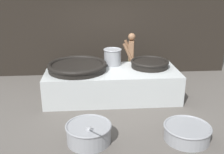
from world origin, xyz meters
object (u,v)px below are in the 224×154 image
Objects in this scene: cook at (131,57)px; prep_bowl_meat at (187,132)px; giant_wok_far at (150,63)px; prep_bowl_vegetables at (89,132)px; giant_wok_near at (77,66)px; stock_pot at (113,57)px.

cook is 3.31m from prep_bowl_meat.
giant_wok_far is 0.88× the size of prep_bowl_vegetables.
giant_wok_far is at bearing 3.70° from giant_wok_near.
giant_wok_near is 1.34× the size of prep_bowl_vegetables.
prep_bowl_vegetables is at bearing 79.46° from cook.
prep_bowl_vegetables is 1.25× the size of prep_bowl_meat.
cook is (-0.38, 0.86, -0.04)m from giant_wok_far.
giant_wok_near is 1.83m from cook.
cook is 1.33× the size of prep_bowl_vegetables.
stock_pot is 3.02m from prep_bowl_meat.
giant_wok_near is at bearing -176.30° from giant_wok_far.
prep_bowl_vegetables is at bearing -82.43° from giant_wok_near.
prep_bowl_meat is (0.27, -2.32, -0.70)m from giant_wok_far.
cook reaches higher than prep_bowl_vegetables.
giant_wok_near is at bearing 44.05° from cook.
cook is at bearing 42.95° from stock_pot.
prep_bowl_meat is (1.25, -2.62, -0.83)m from stock_pot.
giant_wok_near is at bearing 97.57° from prep_bowl_vegetables.
cook reaches higher than stock_pot.
prep_bowl_meat is at bearing 113.20° from cook.
giant_wok_far reaches higher than prep_bowl_meat.
stock_pot is at bearing 75.32° from prep_bowl_vegetables.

